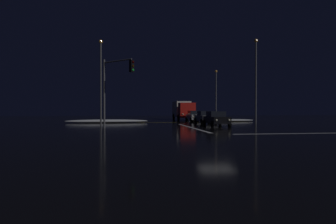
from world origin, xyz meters
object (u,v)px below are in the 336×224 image
object	(u,v)px
traffic_signal_nw	(115,80)
streetlamp_left_near	(101,76)
box_truck	(183,110)
streetlamp_right_far	(216,91)
streetlamp_right_near	(256,76)
sedan_black	(216,119)
sedan_silver	(195,116)
sedan_gray	(205,117)

from	to	relation	value
traffic_signal_nw	streetlamp_left_near	world-z (taller)	streetlamp_left_near
box_truck	streetlamp_right_far	bearing A→B (deg)	6.08
streetlamp_right_near	sedan_black	bearing A→B (deg)	-149.97
sedan_black	streetlamp_left_near	bearing A→B (deg)	164.32
traffic_signal_nw	streetlamp_right_near	size ratio (longest dim) A/B	0.64
streetlamp_right_far	streetlamp_right_near	size ratio (longest dim) A/B	0.83
sedan_black	traffic_signal_nw	world-z (taller)	traffic_signal_nw
sedan_black	streetlamp_right_near	distance (m)	8.48
sedan_silver	streetlamp_left_near	size ratio (longest dim) A/B	0.46
sedan_gray	sedan_black	bearing A→B (deg)	-94.34
sedan_gray	streetlamp_left_near	distance (m)	13.76
sedan_black	sedan_silver	bearing A→B (deg)	87.82
sedan_gray	streetlamp_right_near	world-z (taller)	streetlamp_right_near
sedan_black	sedan_gray	distance (m)	6.09
streetlamp_right_near	box_truck	bearing A→B (deg)	111.04
streetlamp_right_far	sedan_black	bearing A→B (deg)	-106.98
box_truck	streetlamp_right_near	bearing A→B (deg)	-68.96
box_truck	streetlamp_left_near	bearing A→B (deg)	-128.52
sedan_black	streetlamp_right_far	xyz separation A→B (m)	(5.93, 19.43, 4.12)
sedan_black	streetlamp_right_far	size ratio (longest dim) A/B	0.51
streetlamp_left_near	streetlamp_right_near	world-z (taller)	streetlamp_right_near
sedan_silver	traffic_signal_nw	bearing A→B (deg)	-126.29
sedan_silver	sedan_gray	bearing A→B (deg)	-89.98
sedan_gray	box_truck	size ratio (longest dim) A/B	0.52
sedan_silver	streetlamp_left_near	world-z (taller)	streetlamp_left_near
streetlamp_left_near	sedan_gray	bearing A→B (deg)	11.78
streetlamp_left_near	streetlamp_right_near	size ratio (longest dim) A/B	0.93
sedan_black	traffic_signal_nw	size ratio (longest dim) A/B	0.67
traffic_signal_nw	streetlamp_left_near	distance (m)	6.57
streetlamp_left_near	streetlamp_right_near	distance (m)	18.15
sedan_gray	streetlamp_left_near	xyz separation A→B (m)	(-12.68, -2.64, 4.65)
traffic_signal_nw	streetlamp_right_far	size ratio (longest dim) A/B	0.77
sedan_silver	streetlamp_right_far	xyz separation A→B (m)	(5.47, 7.38, 4.12)
traffic_signal_nw	streetlamp_right_near	xyz separation A→B (m)	(16.39, 6.25, 1.36)
sedan_gray	streetlamp_right_far	distance (m)	15.01
sedan_gray	sedan_silver	distance (m)	5.97
streetlamp_right_far	streetlamp_left_near	distance (m)	24.20
box_truck	sedan_silver	bearing A→B (deg)	-86.27
box_truck	streetlamp_right_near	size ratio (longest dim) A/B	0.81
streetlamp_right_near	traffic_signal_nw	bearing A→B (deg)	-159.12
sedan_silver	box_truck	size ratio (longest dim) A/B	0.52
sedan_silver	streetlamp_right_far	size ratio (longest dim) A/B	0.51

